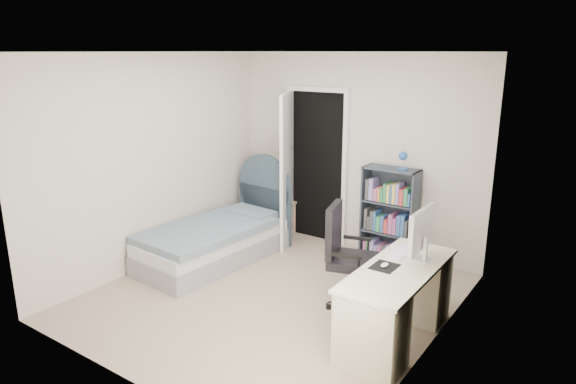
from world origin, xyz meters
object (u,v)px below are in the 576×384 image
Objects in this scene: bed at (218,238)px; bookcase at (389,219)px; floor_lamp at (287,199)px; office_chair at (346,251)px; desk at (398,300)px; nightstand at (278,209)px.

bookcase reaches higher than bed.
floor_lamp is 2.10m from office_chair.
desk is 0.80m from office_chair.
bed is 1.89× the size of office_chair.
bookcase is (1.76, 1.13, 0.28)m from bed.
desk is (2.57, -0.48, 0.11)m from bed.
nightstand is at bearing 86.28° from bed.
bed is 1.39× the size of desk.
bookcase is 1.29m from office_chair.
desk is at bearing -33.59° from nightstand.
bookcase is (1.53, -0.04, 0.02)m from floor_lamp.
bed is 1.18m from nightstand.
nightstand is 2.99m from desk.
bed reaches higher than nightstand.
nightstand is 0.23m from floor_lamp.
floor_lamp is at bearing 144.71° from desk.
bookcase is (1.68, -0.04, 0.18)m from nightstand.
bed is at bearing 175.18° from office_chair.
office_chair is (-0.70, 0.33, 0.20)m from desk.
floor_lamp is (0.15, -0.00, 0.17)m from nightstand.
floor_lamp is 0.93× the size of bookcase.
nightstand is 1.69m from bookcase.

